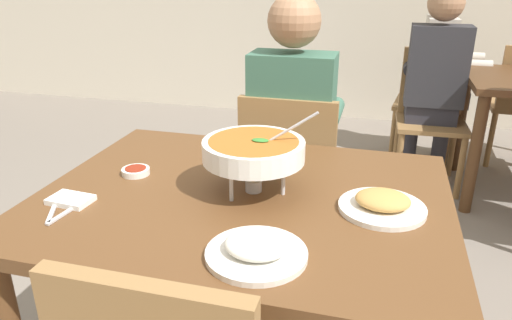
# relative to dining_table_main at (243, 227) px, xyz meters

# --- Properties ---
(dining_table_main) EXTENTS (1.20, 0.94, 0.78)m
(dining_table_main) POSITION_rel_dining_table_main_xyz_m (0.00, 0.00, 0.00)
(dining_table_main) COLOR brown
(dining_table_main) RESTS_ON ground_plane
(chair_diner_main) EXTENTS (0.44, 0.44, 0.90)m
(chair_diner_main) POSITION_rel_dining_table_main_xyz_m (-0.00, 0.76, -0.15)
(chair_diner_main) COLOR olive
(chair_diner_main) RESTS_ON ground_plane
(diner_main) EXTENTS (0.40, 0.45, 1.31)m
(diner_main) POSITION_rel_dining_table_main_xyz_m (0.00, 0.79, 0.08)
(diner_main) COLOR #2D2D38
(diner_main) RESTS_ON ground_plane
(curry_bowl) EXTENTS (0.33, 0.30, 0.26)m
(curry_bowl) POSITION_rel_dining_table_main_xyz_m (0.03, 0.03, 0.24)
(curry_bowl) COLOR silver
(curry_bowl) RESTS_ON dining_table_main
(rice_plate) EXTENTS (0.24, 0.24, 0.06)m
(rice_plate) POSITION_rel_dining_table_main_xyz_m (0.12, -0.31, 0.13)
(rice_plate) COLOR white
(rice_plate) RESTS_ON dining_table_main
(appetizer_plate) EXTENTS (0.24, 0.24, 0.06)m
(appetizer_plate) POSITION_rel_dining_table_main_xyz_m (0.40, 0.00, 0.13)
(appetizer_plate) COLOR white
(appetizer_plate) RESTS_ON dining_table_main
(sauce_dish) EXTENTS (0.09, 0.09, 0.02)m
(sauce_dish) POSITION_rel_dining_table_main_xyz_m (-0.38, 0.05, 0.13)
(sauce_dish) COLOR white
(sauce_dish) RESTS_ON dining_table_main
(napkin_folded) EXTENTS (0.13, 0.09, 0.02)m
(napkin_folded) POSITION_rel_dining_table_main_xyz_m (-0.46, -0.18, 0.12)
(napkin_folded) COLOR white
(napkin_folded) RESTS_ON dining_table_main
(fork_utensil) EXTENTS (0.09, 0.16, 0.01)m
(fork_utensil) POSITION_rel_dining_table_main_xyz_m (-0.48, -0.23, 0.12)
(fork_utensil) COLOR silver
(fork_utensil) RESTS_ON dining_table_main
(spoon_utensil) EXTENTS (0.03, 0.17, 0.01)m
(spoon_utensil) POSITION_rel_dining_table_main_xyz_m (-0.43, -0.23, 0.12)
(spoon_utensil) COLOR silver
(spoon_utensil) RESTS_ON dining_table_main
(chair_bg_left) EXTENTS (0.49, 0.49, 0.90)m
(chair_bg_left) POSITION_rel_dining_table_main_xyz_m (0.79, 2.49, -0.15)
(chair_bg_left) COLOR olive
(chair_bg_left) RESTS_ON ground_plane
(chair_bg_middle) EXTENTS (0.45, 0.45, 0.90)m
(chair_bg_middle) POSITION_rel_dining_table_main_xyz_m (0.70, 2.09, -0.15)
(chair_bg_middle) COLOR olive
(chair_bg_middle) RESTS_ON ground_plane
(patron_bg_left) EXTENTS (0.45, 0.40, 1.31)m
(patron_bg_left) POSITION_rel_dining_table_main_xyz_m (0.78, 2.51, 0.08)
(patron_bg_left) COLOR #2D2D38
(patron_bg_left) RESTS_ON ground_plane
(patron_bg_middle) EXTENTS (0.40, 0.45, 1.31)m
(patron_bg_middle) POSITION_rel_dining_table_main_xyz_m (0.69, 2.03, 0.08)
(patron_bg_middle) COLOR #2D2D38
(patron_bg_middle) RESTS_ON ground_plane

